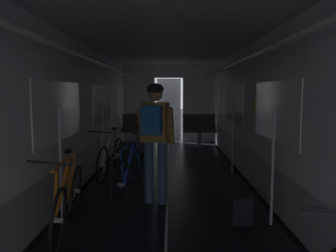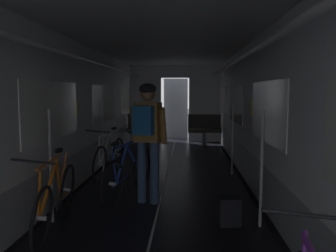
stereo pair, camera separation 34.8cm
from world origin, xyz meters
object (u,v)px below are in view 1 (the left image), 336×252
at_px(bench_seat_far_left, 138,127).
at_px(bicycle_white, 111,157).
at_px(bicycle_blue_in_aisle, 134,173).
at_px(person_cyclist_aisle, 155,130).
at_px(backpack_on_floor, 240,210).
at_px(bench_seat_far_right, 199,127).
at_px(bicycle_orange, 68,199).

bearing_deg(bench_seat_far_left, bicycle_white, -92.81).
bearing_deg(bicycle_blue_in_aisle, person_cyclist_aisle, -39.30).
bearing_deg(backpack_on_floor, bench_seat_far_left, 106.89).
height_order(bench_seat_far_left, bicycle_white, bench_seat_far_left).
relative_size(bicycle_white, backpack_on_floor, 4.96).
relative_size(bench_seat_far_right, bicycle_orange, 0.58).
bearing_deg(bicycle_orange, person_cyclist_aisle, 46.41).
bearing_deg(person_cyclist_aisle, bicycle_blue_in_aisle, 140.70).
bearing_deg(backpack_on_floor, bicycle_white, 130.93).
bearing_deg(bench_seat_far_left, person_cyclist_aisle, -82.01).
xyz_separation_m(bench_seat_far_left, backpack_on_floor, (1.80, -5.94, -0.40)).
distance_m(bicycle_orange, backpack_on_floor, 2.06).
height_order(bench_seat_far_left, bench_seat_far_right, same).
bearing_deg(bicycle_orange, bench_seat_far_left, 87.88).
height_order(bench_seat_far_left, bicycle_blue_in_aisle, bench_seat_far_left).
height_order(person_cyclist_aisle, backpack_on_floor, person_cyclist_aisle).
height_order(bench_seat_far_left, bicycle_orange, bench_seat_far_left).
distance_m(bench_seat_far_left, bicycle_blue_in_aisle, 4.94).
distance_m(person_cyclist_aisle, bicycle_blue_in_aisle, 0.81).
bearing_deg(bench_seat_far_right, bicycle_white, -118.46).
relative_size(bench_seat_far_left, backpack_on_floor, 2.89).
xyz_separation_m(bench_seat_far_right, backpack_on_floor, (0.00, -5.94, -0.40)).
bearing_deg(bicycle_white, bicycle_orange, -91.13).
height_order(bicycle_white, bicycle_blue_in_aisle, bicycle_white).
bearing_deg(person_cyclist_aisle, bicycle_white, 120.61).
height_order(bench_seat_far_right, backpack_on_floor, bench_seat_far_right).
xyz_separation_m(bicycle_orange, backpack_on_floor, (2.03, 0.25, -0.21)).
relative_size(person_cyclist_aisle, bicycle_blue_in_aisle, 1.05).
bearing_deg(bench_seat_far_right, bench_seat_far_left, 180.00).
relative_size(bicycle_orange, bicycle_blue_in_aisle, 1.03).
relative_size(bicycle_white, person_cyclist_aisle, 0.98).
distance_m(bench_seat_far_left, person_cyclist_aisle, 5.26).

